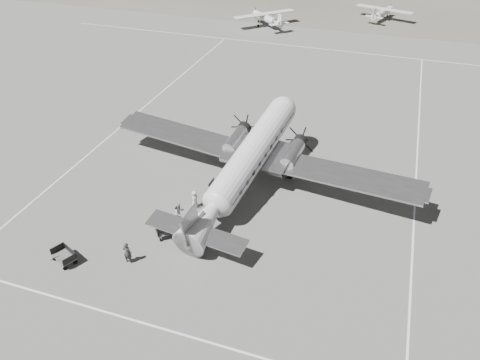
# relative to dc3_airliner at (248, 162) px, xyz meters

# --- Properties ---
(ground) EXTENTS (260.00, 260.00, 0.00)m
(ground) POSITION_rel_dc3_airliner_xyz_m (1.71, -1.54, -2.71)
(ground) COLOR slate
(ground) RESTS_ON ground
(taxi_line_near) EXTENTS (60.00, 0.15, 0.01)m
(taxi_line_near) POSITION_rel_dc3_airliner_xyz_m (1.71, -15.54, -2.71)
(taxi_line_near) COLOR silver
(taxi_line_near) RESTS_ON ground
(taxi_line_right) EXTENTS (0.15, 80.00, 0.01)m
(taxi_line_right) POSITION_rel_dc3_airliner_xyz_m (13.71, -1.54, -2.71)
(taxi_line_right) COLOR silver
(taxi_line_right) RESTS_ON ground
(taxi_line_left) EXTENTS (0.15, 60.00, 0.01)m
(taxi_line_left) POSITION_rel_dc3_airliner_xyz_m (-16.29, 8.46, -2.71)
(taxi_line_left) COLOR silver
(taxi_line_left) RESTS_ON ground
(taxi_line_horizon) EXTENTS (90.00, 0.15, 0.01)m
(taxi_line_horizon) POSITION_rel_dc3_airliner_xyz_m (1.71, 38.46, -2.71)
(taxi_line_horizon) COLOR silver
(taxi_line_horizon) RESTS_ON ground
(dc3_airliner) EXTENTS (30.90, 23.43, 5.43)m
(dc3_airliner) POSITION_rel_dc3_airliner_xyz_m (0.00, 0.00, 0.00)
(dc3_airliner) COLOR #B7B7BA
(dc3_airliner) RESTS_ON ground
(light_plane_left) EXTENTS (14.59, 14.68, 2.37)m
(light_plane_left) POSITION_rel_dc3_airliner_xyz_m (-11.96, 47.02, -1.53)
(light_plane_left) COLOR silver
(light_plane_left) RESTS_ON ground
(light_plane_right) EXTENTS (12.49, 11.23, 2.16)m
(light_plane_right) POSITION_rel_dc3_airliner_xyz_m (6.53, 57.63, -1.64)
(light_plane_right) COLOR silver
(light_plane_right) RESTS_ON ground
(baggage_cart_near) EXTENTS (2.10, 2.02, 0.97)m
(baggage_cart_near) POSITION_rel_dc3_airliner_xyz_m (-3.79, -7.72, -2.23)
(baggage_cart_near) COLOR #525252
(baggage_cart_near) RESTS_ON ground
(baggage_cart_far) EXTENTS (2.16, 1.89, 1.01)m
(baggage_cart_far) POSITION_rel_dc3_airliner_xyz_m (-9.36, -12.58, -2.21)
(baggage_cart_far) COLOR #525252
(baggage_cart_far) RESTS_ON ground
(ground_crew) EXTENTS (0.65, 0.44, 1.75)m
(ground_crew) POSITION_rel_dc3_airliner_xyz_m (-5.13, -11.15, -1.84)
(ground_crew) COLOR #2B2B2B
(ground_crew) RESTS_ON ground
(ramp_agent) EXTENTS (1.02, 1.14, 1.92)m
(ramp_agent) POSITION_rel_dc3_airliner_xyz_m (-3.56, -6.04, -1.75)
(ramp_agent) COLOR #AEAEAC
(ramp_agent) RESTS_ON ground
(passenger) EXTENTS (0.67, 0.86, 1.56)m
(passenger) POSITION_rel_dc3_airliner_xyz_m (-3.26, -3.81, -1.93)
(passenger) COLOR silver
(passenger) RESTS_ON ground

